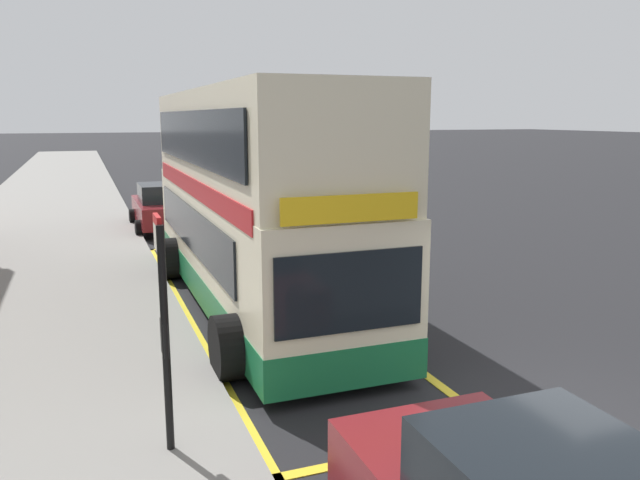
# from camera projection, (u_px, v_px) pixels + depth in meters

# --- Properties ---
(ground_plane) EXTENTS (260.00, 260.00, 0.00)m
(ground_plane) POSITION_uv_depth(u_px,v_px,m) (185.00, 183.00, 37.32)
(ground_plane) COLOR black
(pavement_near) EXTENTS (6.00, 76.00, 0.14)m
(pavement_near) POSITION_uv_depth(u_px,v_px,m) (58.00, 187.00, 34.88)
(pavement_near) COLOR gray
(pavement_near) RESTS_ON ground
(double_decker_bus) EXTENTS (3.15, 10.14, 4.40)m
(double_decker_bus) POSITION_uv_depth(u_px,v_px,m) (252.00, 207.00, 12.87)
(double_decker_bus) COLOR beige
(double_decker_bus) RESTS_ON ground
(bus_bay_markings) EXTENTS (3.11, 12.97, 0.01)m
(bus_bay_markings) POSITION_uv_depth(u_px,v_px,m) (255.00, 304.00, 13.25)
(bus_bay_markings) COLOR yellow
(bus_bay_markings) RESTS_ON ground
(bus_stop_sign) EXTENTS (0.09, 0.51, 2.67)m
(bus_stop_sign) POSITION_uv_depth(u_px,v_px,m) (164.00, 315.00, 6.99)
(bus_stop_sign) COLOR black
(bus_stop_sign) RESTS_ON pavement_near
(parked_car_silver_distant) EXTENTS (2.09, 4.20, 1.62)m
(parked_car_silver_distant) POSITION_uv_depth(u_px,v_px,m) (257.00, 176.00, 33.31)
(parked_car_silver_distant) COLOR #B2B5BA
(parked_car_silver_distant) RESTS_ON ground
(parked_car_maroon_across) EXTENTS (2.09, 4.20, 1.62)m
(parked_car_maroon_across) POSITION_uv_depth(u_px,v_px,m) (163.00, 207.00, 21.81)
(parked_car_maroon_across) COLOR maroon
(parked_car_maroon_across) RESTS_ON ground
(parked_car_black_kerbside) EXTENTS (2.09, 4.20, 1.62)m
(parked_car_black_kerbside) POSITION_uv_depth(u_px,v_px,m) (190.00, 153.00, 54.01)
(parked_car_black_kerbside) COLOR black
(parked_car_black_kerbside) RESTS_ON ground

